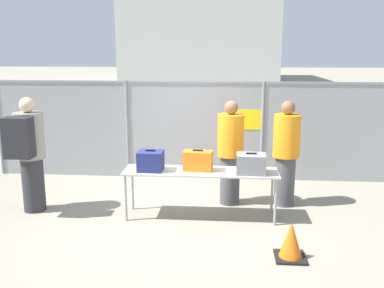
{
  "coord_description": "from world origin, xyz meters",
  "views": [
    {
      "loc": [
        0.64,
        -6.52,
        2.59
      ],
      "look_at": [
        0.08,
        0.45,
        1.05
      ],
      "focal_mm": 40.0,
      "sensor_mm": 36.0,
      "label": 1
    }
  ],
  "objects": [
    {
      "name": "security_worker_near",
      "position": [
        0.72,
        0.52,
        0.92
      ],
      "size": [
        0.44,
        0.44,
        1.78
      ],
      "rotation": [
        0.0,
        0.0,
        3.28
      ],
      "color": "#4C4C51",
      "rests_on": "ground_plane"
    },
    {
      "name": "suitcase_navy",
      "position": [
        -0.51,
        -0.19,
        0.91
      ],
      "size": [
        0.39,
        0.35,
        0.33
      ],
      "color": "navy",
      "rests_on": "inspection_table"
    },
    {
      "name": "utility_trailer",
      "position": [
        1.18,
        3.65,
        0.39
      ],
      "size": [
        4.42,
        2.08,
        0.65
      ],
      "color": "silver",
      "rests_on": "ground_plane"
    },
    {
      "name": "fence_section",
      "position": [
        0.01,
        1.96,
        1.05
      ],
      "size": [
        8.28,
        0.07,
        1.99
      ],
      "color": "gray",
      "rests_on": "ground_plane"
    },
    {
      "name": "distant_hangar",
      "position": [
        -1.5,
        31.78,
        3.71
      ],
      "size": [
        12.07,
        13.3,
        7.42
      ],
      "color": "#B2B7B2",
      "rests_on": "ground_plane"
    },
    {
      "name": "traffic_cone",
      "position": [
        1.48,
        -1.43,
        0.22
      ],
      "size": [
        0.39,
        0.39,
        0.49
      ],
      "color": "black",
      "rests_on": "ground_plane"
    },
    {
      "name": "traveler_hooded",
      "position": [
        -2.48,
        -0.14,
        1.03
      ],
      "size": [
        0.46,
        0.72,
        1.87
      ],
      "rotation": [
        0.0,
        0.0,
        0.21
      ],
      "color": "#2D2D33",
      "rests_on": "ground_plane"
    },
    {
      "name": "ground_plane",
      "position": [
        0.0,
        0.0,
        0.0
      ],
      "size": [
        120.0,
        120.0,
        0.0
      ],
      "primitive_type": "plane",
      "color": "gray"
    },
    {
      "name": "suitcase_grey",
      "position": [
        1.03,
        -0.22,
        0.91
      ],
      "size": [
        0.45,
        0.36,
        0.32
      ],
      "color": "slate",
      "rests_on": "inspection_table"
    },
    {
      "name": "inspection_table",
      "position": [
        0.26,
        -0.15,
        0.7
      ],
      "size": [
        2.4,
        0.6,
        0.76
      ],
      "color": "#B2B2AD",
      "rests_on": "ground_plane"
    },
    {
      "name": "security_worker_far",
      "position": [
        1.65,
        0.52,
        0.92
      ],
      "size": [
        0.44,
        0.44,
        1.79
      ],
      "rotation": [
        0.0,
        0.0,
        3.17
      ],
      "color": "#4C4C51",
      "rests_on": "ground_plane"
    },
    {
      "name": "suitcase_orange",
      "position": [
        0.22,
        -0.13,
        0.91
      ],
      "size": [
        0.46,
        0.28,
        0.33
      ],
      "color": "orange",
      "rests_on": "inspection_table"
    }
  ]
}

